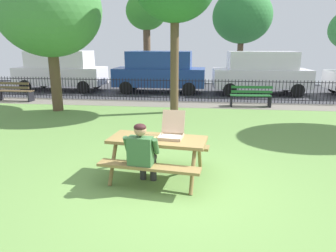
# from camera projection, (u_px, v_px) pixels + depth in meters

# --- Properties ---
(ground) EXTENTS (28.00, 12.45, 0.02)m
(ground) POSITION_uv_depth(u_px,v_px,m) (186.00, 148.00, 7.57)
(ground) COLOR #638C44
(cobblestone_walkway) EXTENTS (28.00, 1.40, 0.01)m
(cobblestone_walkway) POSITION_uv_depth(u_px,v_px,m) (195.00, 105.00, 12.86)
(cobblestone_walkway) COLOR slate
(street_asphalt) EXTENTS (28.00, 6.61, 0.01)m
(street_asphalt) POSITION_uv_depth(u_px,v_px,m) (197.00, 90.00, 16.70)
(street_asphalt) COLOR #38383D
(picnic_table_foreground) EXTENTS (1.96, 1.68, 0.79)m
(picnic_table_foreground) POSITION_uv_depth(u_px,v_px,m) (158.00, 147.00, 5.81)
(picnic_table_foreground) COLOR olive
(picnic_table_foreground) RESTS_ON ground
(pizza_box_open) EXTENTS (0.49, 0.56, 0.47)m
(pizza_box_open) POSITION_uv_depth(u_px,v_px,m) (172.00, 131.00, 5.84)
(pizza_box_open) COLOR tan
(pizza_box_open) RESTS_ON picnic_table_foreground
(pizza_slice_on_table) EXTENTS (0.27, 0.15, 0.02)m
(pizza_slice_on_table) POSITION_uv_depth(u_px,v_px,m) (150.00, 137.00, 5.79)
(pizza_slice_on_table) COLOR #F7E069
(pizza_slice_on_table) RESTS_ON picnic_table_foreground
(adult_at_table) EXTENTS (0.63, 0.62, 1.19)m
(adult_at_table) POSITION_uv_depth(u_px,v_px,m) (142.00, 152.00, 5.35)
(adult_at_table) COLOR #313131
(adult_at_table) RESTS_ON ground
(iron_fence_streetside) EXTENTS (18.35, 0.03, 0.98)m
(iron_fence_streetside) POSITION_uv_depth(u_px,v_px,m) (195.00, 90.00, 13.40)
(iron_fence_streetside) COLOR black
(iron_fence_streetside) RESTS_ON ground
(park_bench_left) EXTENTS (1.61, 0.50, 0.85)m
(park_bench_left) POSITION_uv_depth(u_px,v_px,m) (14.00, 92.00, 13.53)
(park_bench_left) COLOR brown
(park_bench_left) RESTS_ON ground
(park_bench_center) EXTENTS (1.61, 0.51, 0.85)m
(park_bench_center) POSITION_uv_depth(u_px,v_px,m) (251.00, 96.00, 12.36)
(park_bench_center) COLOR #1F5F28
(park_bench_center) RESTS_ON ground
(tree_midground_right) EXTENTS (3.68, 3.68, 5.29)m
(tree_midground_right) POSITION_uv_depth(u_px,v_px,m) (49.00, 10.00, 10.85)
(tree_midground_right) COLOR brown
(tree_midground_right) RESTS_ON ground
(parked_car_far_left) EXTENTS (4.62, 1.99, 2.08)m
(parked_car_far_left) POSITION_uv_depth(u_px,v_px,m) (61.00, 70.00, 16.42)
(parked_car_far_left) COLOR white
(parked_car_far_left) RESTS_ON ground
(parked_car_left) EXTENTS (4.62, 1.99, 2.08)m
(parked_car_left) POSITION_uv_depth(u_px,v_px,m) (160.00, 71.00, 15.81)
(parked_car_left) COLOR navy
(parked_car_left) RESTS_ON ground
(parked_car_center) EXTENTS (4.68, 2.12, 2.08)m
(parked_car_center) POSITION_uv_depth(u_px,v_px,m) (261.00, 72.00, 15.23)
(parked_car_center) COLOR white
(parked_car_center) RESTS_ON ground
(far_tree_left) EXTENTS (3.74, 3.74, 5.56)m
(far_tree_left) POSITION_uv_depth(u_px,v_px,m) (52.00, 23.00, 21.73)
(far_tree_left) COLOR brown
(far_tree_left) RESTS_ON ground
(far_tree_midleft) EXTENTS (2.75, 2.75, 5.78)m
(far_tree_midleft) POSITION_uv_depth(u_px,v_px,m) (146.00, 13.00, 20.80)
(far_tree_midleft) COLOR brown
(far_tree_midleft) RESTS_ON ground
(far_tree_center) EXTENTS (3.86, 3.86, 5.89)m
(far_tree_center) POSITION_uv_depth(u_px,v_px,m) (242.00, 17.00, 20.14)
(far_tree_center) COLOR brown
(far_tree_center) RESTS_ON ground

